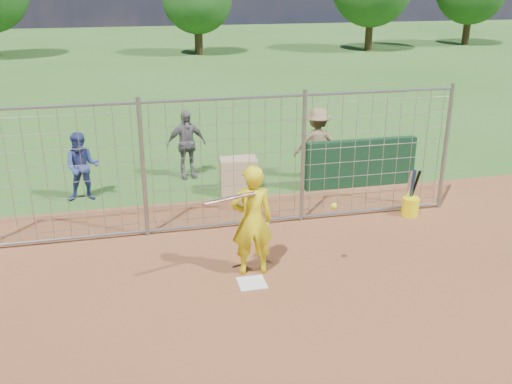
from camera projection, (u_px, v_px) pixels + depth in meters
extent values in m
plane|color=#2D591E|center=(249.00, 277.00, 9.16)|extent=(100.00, 100.00, 0.00)
cube|color=silver|center=(252.00, 283.00, 8.97)|extent=(0.43, 0.43, 0.02)
cube|color=#11381E|center=(361.00, 163.00, 12.96)|extent=(2.60, 0.20, 1.10)
imported|color=yellow|center=(252.00, 221.00, 9.00)|extent=(0.70, 0.48, 1.84)
imported|color=navy|center=(82.00, 167.00, 12.07)|extent=(0.76, 0.61, 1.50)
imported|color=#5E5D62|center=(186.00, 144.00, 13.45)|extent=(1.01, 0.56, 1.64)
imported|color=olive|center=(317.00, 144.00, 13.40)|extent=(1.16, 0.76, 1.69)
cube|color=tan|center=(238.00, 176.00, 12.62)|extent=(0.85, 0.62, 0.80)
cylinder|color=silver|center=(230.00, 199.00, 8.48)|extent=(0.84, 0.34, 0.06)
sphere|color=#D4E418|center=(334.00, 206.00, 8.86)|extent=(0.10, 0.10, 0.10)
cylinder|color=#FFEC0D|center=(410.00, 207.00, 11.47)|extent=(0.34, 0.34, 0.38)
cylinder|color=silver|center=(409.00, 189.00, 11.38)|extent=(0.08, 0.20, 0.85)
cylinder|color=navy|center=(412.00, 189.00, 11.40)|extent=(0.06, 0.17, 0.85)
cylinder|color=black|center=(414.00, 189.00, 11.41)|extent=(0.12, 0.29, 0.83)
cylinder|color=gray|center=(143.00, 169.00, 10.20)|extent=(0.08, 0.08, 2.60)
cylinder|color=gray|center=(303.00, 158.00, 10.84)|extent=(0.08, 0.08, 2.60)
cylinder|color=gray|center=(445.00, 148.00, 11.47)|extent=(0.08, 0.08, 2.60)
cylinder|color=gray|center=(224.00, 99.00, 10.09)|extent=(9.00, 0.05, 0.05)
cylinder|color=gray|center=(227.00, 224.00, 10.95)|extent=(9.00, 0.05, 0.05)
cube|color=gray|center=(226.00, 166.00, 10.54)|extent=(9.00, 0.02, 2.50)
cylinder|color=#3F2B19|center=(198.00, 36.00, 34.91)|extent=(0.50, 0.50, 2.16)
cylinder|color=#3F2B19|center=(369.00, 30.00, 36.71)|extent=(0.50, 0.50, 2.59)
cylinder|color=#3F2B19|center=(467.00, 27.00, 39.79)|extent=(0.50, 0.50, 2.45)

